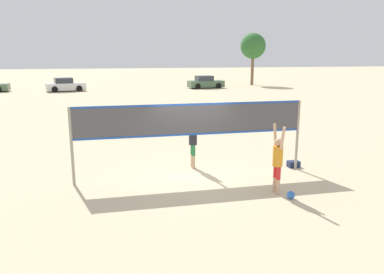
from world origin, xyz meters
TOP-DOWN VIEW (x-y plane):
  - ground_plane at (0.00, 0.00)m, footprint 200.00×200.00m
  - volleyball_net at (0.00, 0.00)m, footprint 7.40×0.09m
  - player_spiker at (2.00, -1.99)m, footprint 0.28×0.68m
  - player_blocker at (0.24, 0.92)m, footprint 0.28×0.69m
  - volleyball at (2.20, -2.48)m, footprint 0.22×0.22m
  - gear_bag at (3.70, 0.22)m, footprint 0.40×0.28m
  - parked_car_near at (8.77, 31.57)m, footprint 4.25×2.12m
  - parked_car_far at (-6.93, 31.22)m, footprint 4.33×2.72m
  - tree_left_cluster at (15.89, 34.85)m, footprint 3.22×3.22m

SIDE VIEW (x-z plane):
  - ground_plane at x=0.00m, z-range 0.00..0.00m
  - gear_bag at x=3.70m, z-range 0.00..0.22m
  - volleyball at x=2.20m, z-range 0.00..0.22m
  - parked_car_far at x=-6.93m, z-range -0.08..1.35m
  - parked_car_near at x=8.77m, z-range -0.08..1.37m
  - player_spiker at x=2.00m, z-range 0.04..2.02m
  - player_blocker at x=0.24m, z-range 0.05..2.09m
  - volleyball_net at x=0.00m, z-range 0.56..2.93m
  - tree_left_cluster at x=15.89m, z-range 1.62..8.17m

